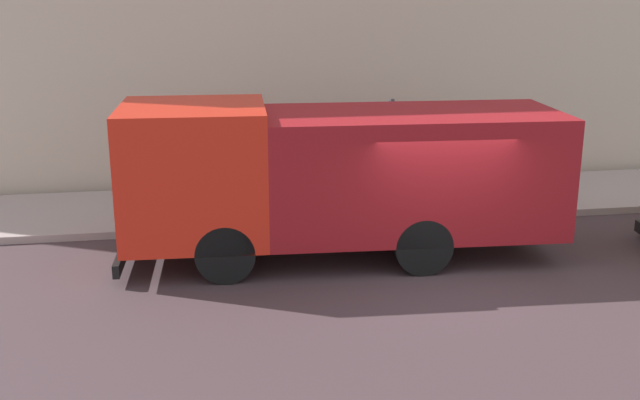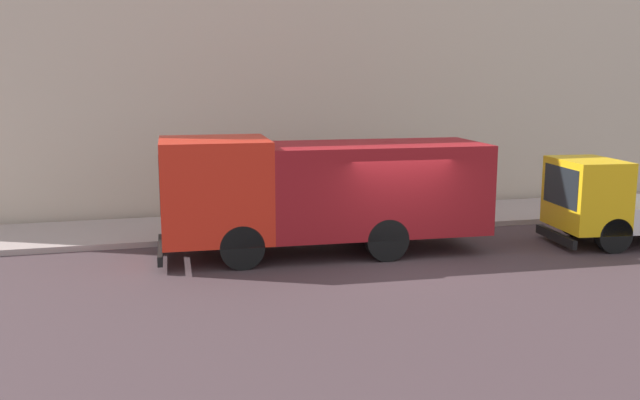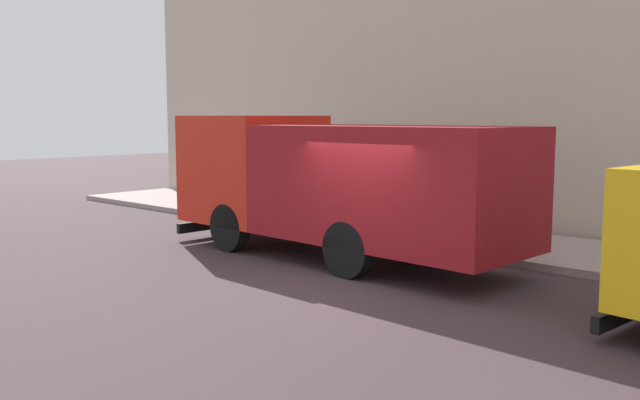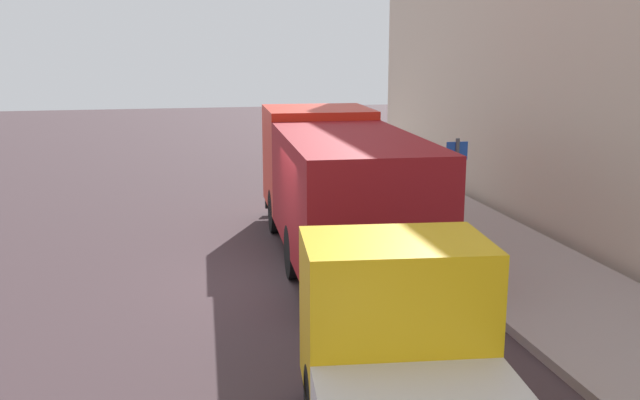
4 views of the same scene
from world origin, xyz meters
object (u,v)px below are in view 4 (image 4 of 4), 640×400
Objects in this scene: street_sign_post at (456,190)px; small_flatbed_truck at (414,380)px; large_utility_truck at (337,180)px; pedestrian_walking at (404,183)px.

small_flatbed_truck is at bearing -115.68° from street_sign_post.
pedestrian_walking is at bearing 49.47° from large_utility_truck.
street_sign_post reaches higher than small_flatbed_truck.
street_sign_post is at bearing -34.54° from large_utility_truck.
large_utility_truck is at bearing 40.92° from pedestrian_walking.
large_utility_truck reaches higher than street_sign_post.
small_flatbed_truck is at bearing 66.08° from pedestrian_walking.
street_sign_post is at bearing 79.94° from pedestrian_walking.
large_utility_truck is 2.59m from street_sign_post.
small_flatbed_truck is 1.94× the size of street_sign_post.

